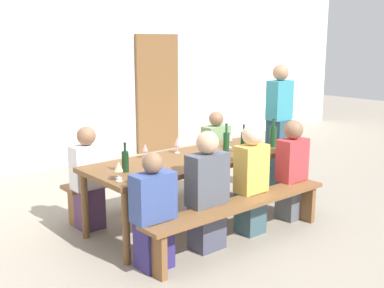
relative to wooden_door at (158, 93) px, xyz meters
The scene contains 22 objects.
ground_plane 3.83m from the wooden_door, 120.28° to the right, with size 24.00×24.00×0.00m, color gray.
back_wall 1.94m from the wooden_door, behind, with size 14.00×0.20×3.20m, color silver.
wooden_door is the anchor object (origin of this frame).
tasting_table 3.70m from the wooden_door, 120.28° to the right, with size 2.35×0.90×0.75m.
bench_near 4.40m from the wooden_door, 115.30° to the right, with size 2.25×0.30×0.45m.
bench_far 3.13m from the wooden_door, 127.37° to the right, with size 2.25×0.30×0.45m.
wine_bottle_0 3.62m from the wooden_door, 110.66° to the right, with size 0.06×0.06×0.33m.
wine_bottle_1 4.20m from the wooden_door, 130.28° to the right, with size 0.07×0.07×0.29m.
wine_bottle_2 3.62m from the wooden_door, 113.96° to the right, with size 0.07×0.07×0.35m.
wine_bottle_3 3.48m from the wooden_door, 102.88° to the right, with size 0.08×0.08×0.34m.
wine_glass_0 4.52m from the wooden_door, 130.44° to the right, with size 0.08×0.08×0.18m.
wine_glass_1 3.31m from the wooden_door, 111.27° to the right, with size 0.08×0.08×0.17m.
wine_glass_2 3.44m from the wooden_door, 122.37° to the right, with size 0.07×0.07×0.18m.
wine_glass_3 4.43m from the wooden_door, 130.71° to the right, with size 0.08×0.08×0.14m.
wine_glass_4 3.66m from the wooden_door, 128.16° to the right, with size 0.06×0.06×0.16m.
seated_guest_near_0 4.73m from the wooden_door, 126.54° to the right, with size 0.38×0.24×1.06m.
seated_guest_near_1 4.38m from the wooden_door, 119.87° to the right, with size 0.41×0.24×1.17m.
seated_guest_near_2 4.11m from the wooden_door, 112.41° to the right, with size 0.33×0.24×1.16m.
seated_guest_near_3 3.91m from the wooden_door, 103.32° to the right, with size 0.35×0.24×1.13m.
seated_guest_far_0 3.83m from the wooden_door, 137.25° to the right, with size 0.34×0.24×1.12m.
seated_guest_far_1 2.80m from the wooden_door, 110.19° to the right, with size 0.36×0.24×1.10m.
standing_host 3.00m from the wooden_door, 93.82° to the right, with size 0.32×0.24×1.69m.
Camera 1 is at (-3.24, -3.86, 1.99)m, focal length 44.90 mm.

